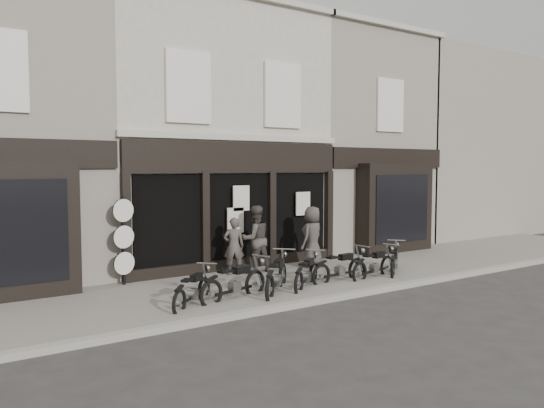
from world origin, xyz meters
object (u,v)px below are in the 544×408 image
motorcycle_3 (307,276)px  advert_sign_post (124,244)px  motorcycle_1 (235,286)px  motorcycle_4 (340,270)px  motorcycle_0 (193,293)px  man_centre (255,239)px  man_left (234,246)px  motorcycle_5 (374,267)px  motorcycle_2 (277,279)px  motorcycle_6 (394,263)px  man_right (312,237)px

motorcycle_3 → advert_sign_post: 4.80m
motorcycle_1 → motorcycle_4: (3.35, 0.12, -0.01)m
motorcycle_4 → motorcycle_0: bearing=174.6°
man_centre → man_left: bearing=-1.1°
advert_sign_post → motorcycle_4: bearing=-41.2°
motorcycle_1 → advert_sign_post: (-1.72, 2.76, 0.78)m
motorcycle_1 → man_centre: man_centre is taller
man_centre → motorcycle_5: bearing=139.2°
motorcycle_2 → man_left: (0.12, 2.35, 0.52)m
motorcycle_1 → man_left: bearing=45.4°
motorcycle_1 → motorcycle_3: (2.16, 0.06, -0.03)m
motorcycle_5 → motorcycle_6: bearing=-3.1°
man_left → advert_sign_post: size_ratio=0.67×
motorcycle_3 → motorcycle_2: bearing=147.2°
man_centre → advert_sign_post: bearing=-4.2°
motorcycle_5 → motorcycle_3: bearing=164.8°
motorcycle_1 → motorcycle_2: (1.18, -0.01, 0.01)m
man_left → motorcycle_3: bearing=131.5°
motorcycle_1 → man_left: size_ratio=1.26×
motorcycle_1 → motorcycle_5: (4.44, -0.08, -0.02)m
motorcycle_0 → man_right: 5.31m
motorcycle_0 → motorcycle_1: bearing=-42.4°
motorcycle_5 → man_centre: size_ratio=1.01×
motorcycle_4 → man_centre: man_centre is taller
motorcycle_0 → motorcycle_6: (6.45, 0.03, 0.02)m
motorcycle_4 → advert_sign_post: size_ratio=0.84×
motorcycle_6 → man_centre: size_ratio=0.85×
motorcycle_2 → advert_sign_post: size_ratio=0.72×
motorcycle_6 → man_centre: 4.13m
man_centre → motorcycle_3: bearing=97.7°
motorcycle_1 → motorcycle_4: 3.35m
man_centre → advert_sign_post: (-3.70, 0.47, 0.09)m
motorcycle_1 → man_right: 4.37m
motorcycle_1 → motorcycle_3: size_ratio=1.22×
motorcycle_6 → man_right: bearing=89.4°
motorcycle_0 → motorcycle_5: 5.50m
motorcycle_1 → advert_sign_post: 3.34m
motorcycle_6 → motorcycle_0: bearing=140.6°
advert_sign_post → man_centre: bearing=-20.9°
motorcycle_5 → motorcycle_2: bearing=167.0°
motorcycle_2 → man_centre: (0.80, 2.30, 0.68)m
motorcycle_4 → motorcycle_5: (1.09, -0.19, -0.01)m
motorcycle_4 → motorcycle_6: 2.04m
motorcycle_4 → advert_sign_post: (-5.07, 2.64, 0.79)m
motorcycle_6 → advert_sign_post: bearing=119.6°
advert_sign_post → motorcycle_3: bearing=-48.5°
motorcycle_5 → motorcycle_6: motorcycle_6 is taller
motorcycle_6 → motorcycle_2: bearing=141.4°
man_left → advert_sign_post: advert_sign_post is taller
motorcycle_0 → motorcycle_4: motorcycle_4 is taller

